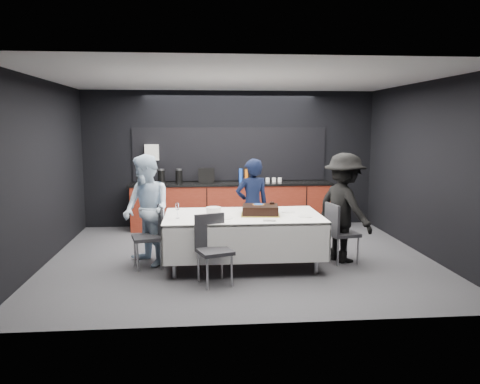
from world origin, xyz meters
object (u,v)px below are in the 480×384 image
(champagne_flute, at_px, (177,207))
(chair_right, at_px, (338,229))
(chair_left, at_px, (153,232))
(cake_assembly, at_px, (260,210))
(chair_near, at_px, (213,244))
(party_table, at_px, (243,224))
(person_center, at_px, (252,206))
(person_right, at_px, (344,208))
(plate_stack, at_px, (214,211))
(person_left, at_px, (147,210))

(champagne_flute, distance_m, chair_right, 2.47)
(chair_left, xyz_separation_m, chair_right, (2.81, -0.05, 0.00))
(cake_assembly, height_order, chair_near, cake_assembly)
(party_table, relative_size, person_center, 1.48)
(person_right, bearing_deg, plate_stack, 65.50)
(chair_near, bearing_deg, plate_stack, 87.11)
(person_center, bearing_deg, chair_near, 51.21)
(cake_assembly, relative_size, champagne_flute, 2.75)
(plate_stack, height_order, person_right, person_right)
(cake_assembly, distance_m, person_right, 1.32)
(chair_right, relative_size, person_left, 0.55)
(cake_assembly, distance_m, person_center, 0.77)
(cake_assembly, bearing_deg, person_right, 5.21)
(chair_right, distance_m, chair_near, 2.08)
(champagne_flute, relative_size, person_right, 0.13)
(party_table, height_order, person_center, person_center)
(cake_assembly, bearing_deg, chair_left, 177.58)
(party_table, height_order, person_right, person_right)
(chair_right, relative_size, person_right, 0.55)
(chair_left, height_order, chair_near, same)
(champagne_flute, height_order, person_left, person_left)
(party_table, height_order, chair_near, chair_near)
(cake_assembly, bearing_deg, person_center, 92.67)
(party_table, relative_size, person_left, 1.39)
(plate_stack, height_order, person_center, person_center)
(plate_stack, bearing_deg, person_left, 176.47)
(party_table, xyz_separation_m, chair_right, (1.47, 0.01, -0.11))
(party_table, bearing_deg, person_right, 3.98)
(party_table, distance_m, person_center, 0.80)
(chair_left, bearing_deg, champagne_flute, -32.69)
(party_table, distance_m, plate_stack, 0.48)
(party_table, relative_size, chair_right, 2.51)
(party_table, height_order, cake_assembly, cake_assembly)
(party_table, distance_m, person_right, 1.59)
(chair_left, relative_size, person_center, 0.59)
(party_table, xyz_separation_m, person_left, (-1.44, 0.17, 0.20))
(party_table, relative_size, chair_near, 2.51)
(person_center, bearing_deg, plate_stack, 30.75)
(chair_near, xyz_separation_m, person_center, (0.70, 1.48, 0.25))
(chair_right, distance_m, person_center, 1.47)
(chair_left, bearing_deg, person_center, 23.88)
(cake_assembly, relative_size, person_right, 0.37)
(party_table, distance_m, champagne_flute, 1.02)
(plate_stack, relative_size, chair_right, 0.25)
(plate_stack, bearing_deg, cake_assembly, -9.88)
(plate_stack, relative_size, person_center, 0.15)
(plate_stack, bearing_deg, person_center, 44.28)
(plate_stack, bearing_deg, chair_left, -176.68)
(chair_left, bearing_deg, chair_near, -42.31)
(plate_stack, height_order, champagne_flute, champagne_flute)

